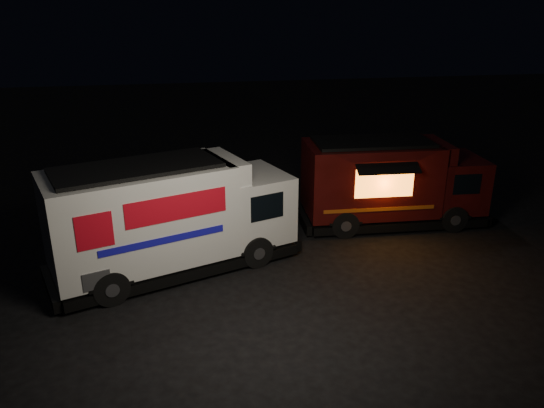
{
  "coord_description": "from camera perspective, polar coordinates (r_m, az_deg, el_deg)",
  "views": [
    {
      "loc": [
        -2.58,
        -13.54,
        7.46
      ],
      "look_at": [
        0.32,
        2.0,
        1.41
      ],
      "focal_mm": 35.0,
      "sensor_mm": 36.0,
      "label": 1
    }
  ],
  "objects": [
    {
      "name": "ground",
      "position": [
        15.67,
        0.18,
        -7.49
      ],
      "size": [
        80.0,
        80.0,
        0.0
      ],
      "primitive_type": "plane",
      "color": "black",
      "rests_on": "ground"
    },
    {
      "name": "red_truck",
      "position": [
        19.14,
        12.93,
        2.33
      ],
      "size": [
        6.7,
        2.77,
        3.06
      ],
      "primitive_type": null,
      "rotation": [
        0.0,
        0.0,
        -0.05
      ],
      "color": "#390A0A",
      "rests_on": "ground"
    },
    {
      "name": "white_truck",
      "position": [
        15.58,
        -10.43,
        -1.26
      ],
      "size": [
        7.76,
        4.77,
        3.33
      ],
      "primitive_type": null,
      "rotation": [
        0.0,
        0.0,
        0.33
      ],
      "color": "silver",
      "rests_on": "ground"
    }
  ]
}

